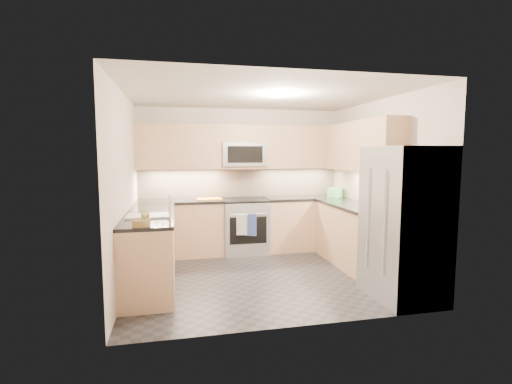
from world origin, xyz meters
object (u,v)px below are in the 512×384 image
object	(u,v)px
gas_range	(245,226)
cutting_board	(210,199)
microwave	(243,154)
fruit_basket	(141,223)
refrigerator	(404,223)
utensil_bowl	(335,192)

from	to	relation	value
gas_range	cutting_board	size ratio (longest dim) A/B	2.20
microwave	cutting_board	bearing A→B (deg)	-173.14
gas_range	fruit_basket	bearing A→B (deg)	-125.39
refrigerator	fruit_basket	xyz separation A→B (m)	(-2.98, 0.27, 0.07)
gas_range	cutting_board	distance (m)	0.78
microwave	fruit_basket	world-z (taller)	microwave
refrigerator	utensil_bowl	distance (m)	2.35
utensil_bowl	microwave	bearing A→B (deg)	172.81
microwave	utensil_bowl	distance (m)	1.79
cutting_board	refrigerator	bearing A→B (deg)	-50.43
refrigerator	utensil_bowl	world-z (taller)	refrigerator
utensil_bowl	gas_range	bearing A→B (deg)	177.15
gas_range	fruit_basket	xyz separation A→B (m)	(-1.53, -2.15, 0.52)
gas_range	fruit_basket	size ratio (longest dim) A/B	4.77
refrigerator	cutting_board	distance (m)	3.22
gas_range	microwave	xyz separation A→B (m)	(0.00, 0.12, 1.24)
refrigerator	cutting_board	size ratio (longest dim) A/B	4.36
cutting_board	gas_range	bearing A→B (deg)	-5.07
fruit_basket	microwave	bearing A→B (deg)	56.12
gas_range	refrigerator	xyz separation A→B (m)	(1.45, -2.43, 0.45)
gas_range	refrigerator	world-z (taller)	refrigerator
microwave	refrigerator	bearing A→B (deg)	-60.38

